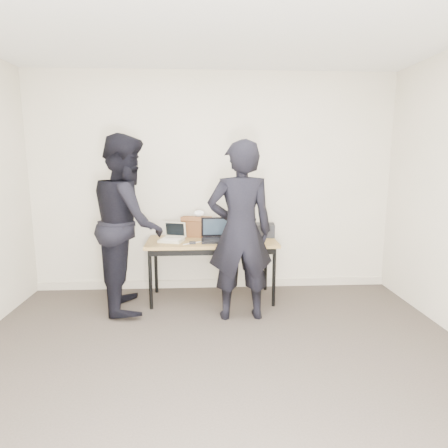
{
  "coord_description": "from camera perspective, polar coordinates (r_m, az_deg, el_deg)",
  "views": [
    {
      "loc": [
        -0.12,
        -2.44,
        1.67
      ],
      "look_at": [
        0.1,
        1.6,
        0.95
      ],
      "focal_mm": 30.0,
      "sensor_mm": 36.0,
      "label": 1
    }
  ],
  "objects": [
    {
      "name": "laptop_center",
      "position": [
        4.34,
        -1.22,
        -1.77
      ],
      "size": [
        0.34,
        0.33,
        0.26
      ],
      "rotation": [
        0.0,
        0.0,
        0.02
      ],
      "color": "black",
      "rests_on": "desk"
    },
    {
      "name": "room",
      "position": [
        2.46,
        -0.34,
        2.57
      ],
      "size": [
        4.6,
        4.6,
        2.8
      ],
      "color": "#3E362F",
      "rests_on": "ground"
    },
    {
      "name": "laptop_beige",
      "position": [
        4.36,
        -7.86,
        -2.03
      ],
      "size": [
        0.32,
        0.32,
        0.21
      ],
      "rotation": [
        0.0,
        0.0,
        -0.29
      ],
      "color": "#B8B093",
      "rests_on": "desk"
    },
    {
      "name": "baseboard",
      "position": [
        4.95,
        -1.56,
        -9.02
      ],
      "size": [
        4.5,
        0.03,
        0.1
      ],
      "primitive_type": "cube",
      "color": "#BCB09B",
      "rests_on": "ground"
    },
    {
      "name": "equipment_box",
      "position": [
        4.59,
        5.97,
        -0.93
      ],
      "size": [
        0.29,
        0.25,
        0.16
      ],
      "primitive_type": "cube",
      "rotation": [
        0.0,
        0.0,
        -0.1
      ],
      "color": "black",
      "rests_on": "desk"
    },
    {
      "name": "desk",
      "position": [
        4.38,
        -1.85,
        -3.26
      ],
      "size": [
        1.51,
        0.67,
        0.72
      ],
      "rotation": [
        0.0,
        0.0,
        0.01
      ],
      "color": "olive",
      "rests_on": "ground"
    },
    {
      "name": "power_brick",
      "position": [
        4.2,
        -4.82,
        -2.85
      ],
      "size": [
        0.07,
        0.05,
        0.03
      ],
      "primitive_type": "cube",
      "rotation": [
        0.0,
        0.0,
        0.05
      ],
      "color": "black",
      "rests_on": "desk"
    },
    {
      "name": "cables",
      "position": [
        4.39,
        0.22,
        -2.36
      ],
      "size": [
        0.9,
        0.49,
        0.01
      ],
      "rotation": [
        0.0,
        0.0,
        0.14
      ],
      "color": "black",
      "rests_on": "desk"
    },
    {
      "name": "person_observer",
      "position": [
        4.25,
        -14.36,
        0.15
      ],
      "size": [
        0.89,
        1.05,
        1.92
      ],
      "primitive_type": "imported",
      "rotation": [
        0.0,
        0.0,
        1.76
      ],
      "color": "black",
      "rests_on": "ground"
    },
    {
      "name": "tissue",
      "position": [
        4.54,
        -3.84,
        1.62
      ],
      "size": [
        0.15,
        0.12,
        0.08
      ],
      "primitive_type": "ellipsoid",
      "rotation": [
        0.0,
        0.0,
        -0.16
      ],
      "color": "white",
      "rests_on": "leather_satchel"
    },
    {
      "name": "laptop_right",
      "position": [
        4.55,
        3.66,
        -1.37
      ],
      "size": [
        0.37,
        0.36,
        0.21
      ],
      "rotation": [
        0.0,
        0.0,
        0.38
      ],
      "color": "black",
      "rests_on": "desk"
    },
    {
      "name": "person_typist",
      "position": [
        3.83,
        2.49,
        -1.17
      ],
      "size": [
        0.7,
        0.48,
        1.85
      ],
      "primitive_type": "imported",
      "rotation": [
        0.0,
        0.0,
        3.2
      ],
      "color": "black",
      "rests_on": "ground"
    },
    {
      "name": "leather_satchel",
      "position": [
        4.56,
        -4.2,
        -0.34
      ],
      "size": [
        0.38,
        0.23,
        0.25
      ],
      "rotation": [
        0.0,
        0.0,
        -0.16
      ],
      "color": "#5B3317",
      "rests_on": "desk"
    }
  ]
}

